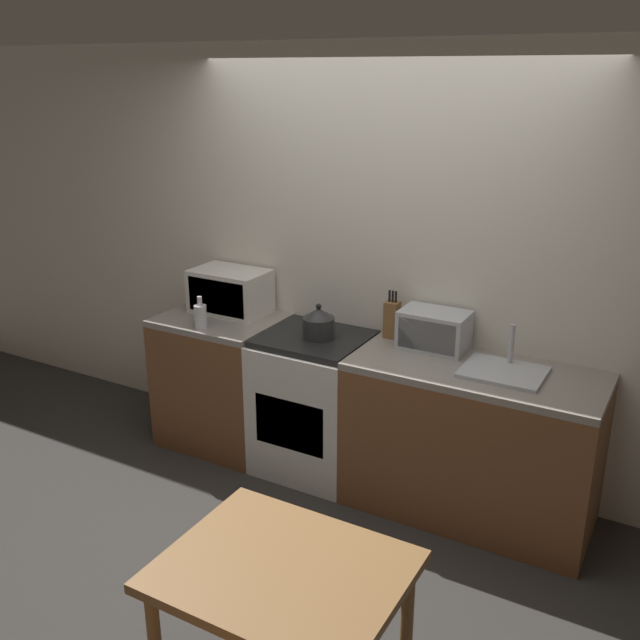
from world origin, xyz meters
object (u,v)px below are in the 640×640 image
stove_range (314,403)px  toaster_oven (434,330)px  bottle (201,316)px  dining_table (283,591)px  kettle (319,323)px  microwave (230,291)px

stove_range → toaster_oven: 0.92m
toaster_oven → bottle: bearing=-164.5°
bottle → toaster_oven: bearing=15.5°
toaster_oven → dining_table: bearing=-85.0°
bottle → toaster_oven: size_ratio=0.53×
stove_range → kettle: bearing=-13.5°
toaster_oven → stove_range: bearing=-166.9°
toaster_oven → dining_table: (0.17, -1.91, -0.37)m
kettle → toaster_oven: bearing=14.5°
kettle → bottle: bearing=-163.5°
stove_range → dining_table: stove_range is taller
stove_range → bottle: bearing=-162.1°
bottle → dining_table: (1.56, -1.52, -0.34)m
toaster_oven → dining_table: size_ratio=0.45×
kettle → toaster_oven: 0.69m
dining_table → microwave: bearing=130.3°
microwave → toaster_oven: microwave is taller
toaster_oven → dining_table: 1.95m
microwave → bottle: bearing=-85.9°
stove_range → kettle: size_ratio=4.18×
stove_range → microwave: microwave is taller
kettle → dining_table: bearing=-64.3°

